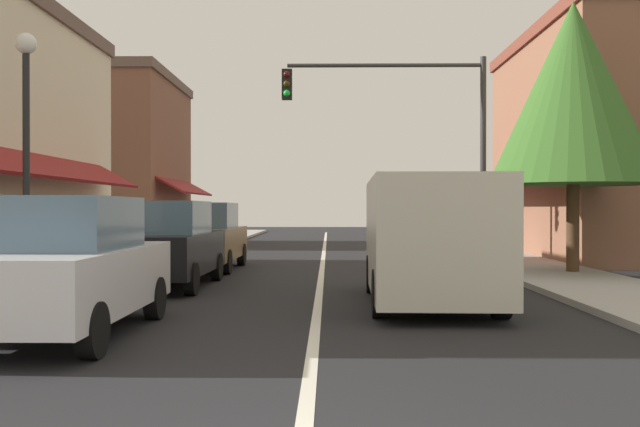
% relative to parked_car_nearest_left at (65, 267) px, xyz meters
% --- Properties ---
extents(ground_plane, '(80.00, 80.00, 0.00)m').
position_rel_parked_car_nearest_left_xyz_m(ground_plane, '(3.15, 12.57, -0.88)').
color(ground_plane, black).
extents(sidewalk_left, '(2.60, 56.00, 0.12)m').
position_rel_parked_car_nearest_left_xyz_m(sidewalk_left, '(-2.35, 12.57, -0.82)').
color(sidewalk_left, '#A39E99').
rests_on(sidewalk_left, ground).
extents(sidewalk_right, '(2.60, 56.00, 0.12)m').
position_rel_parked_car_nearest_left_xyz_m(sidewalk_right, '(8.65, 12.57, -0.82)').
color(sidewalk_right, '#A39E99').
rests_on(sidewalk_right, ground).
extents(lane_center_stripe, '(0.14, 52.00, 0.01)m').
position_rel_parked_car_nearest_left_xyz_m(lane_center_stripe, '(3.15, 12.57, -0.88)').
color(lane_center_stripe, silver).
rests_on(lane_center_stripe, ground).
extents(storefront_right_block, '(7.25, 10.20, 7.51)m').
position_rel_parked_car_nearest_left_xyz_m(storefront_right_block, '(12.91, 14.57, 2.88)').
color(storefront_right_block, '#8E5B42').
rests_on(storefront_right_block, ground).
extents(storefront_far_left, '(5.72, 8.20, 7.57)m').
position_rel_parked_car_nearest_left_xyz_m(storefront_far_left, '(-5.85, 22.57, 2.91)').
color(storefront_far_left, brown).
rests_on(storefront_far_left, ground).
extents(parked_car_nearest_left, '(1.79, 4.10, 1.77)m').
position_rel_parked_car_nearest_left_xyz_m(parked_car_nearest_left, '(0.00, 0.00, 0.00)').
color(parked_car_nearest_left, silver).
rests_on(parked_car_nearest_left, ground).
extents(parked_car_second_left, '(1.82, 4.12, 1.77)m').
position_rel_parked_car_nearest_left_xyz_m(parked_car_second_left, '(0.01, 5.49, 0.00)').
color(parked_car_second_left, black).
rests_on(parked_car_second_left, ground).
extents(parked_car_third_left, '(1.82, 4.12, 1.77)m').
position_rel_parked_car_nearest_left_xyz_m(parked_car_third_left, '(0.05, 9.68, 0.00)').
color(parked_car_third_left, brown).
rests_on(parked_car_third_left, ground).
extents(van_in_lane, '(2.11, 5.23, 2.12)m').
position_rel_parked_car_nearest_left_xyz_m(van_in_lane, '(5.02, 3.11, 0.27)').
color(van_in_lane, beige).
rests_on(van_in_lane, ground).
extents(traffic_signal_mast_arm, '(6.10, 0.50, 6.16)m').
position_rel_parked_car_nearest_left_xyz_m(traffic_signal_mast_arm, '(5.89, 12.16, 3.37)').
color(traffic_signal_mast_arm, '#333333').
rests_on(traffic_signal_mast_arm, ground).
extents(street_lamp_left_near, '(0.36, 0.36, 4.64)m').
position_rel_parked_car_nearest_left_xyz_m(street_lamp_left_near, '(-1.87, 3.18, 2.26)').
color(street_lamp_left_near, black).
rests_on(street_lamp_left_near, ground).
extents(tree_right_near, '(3.98, 3.98, 6.57)m').
position_rel_parked_car_nearest_left_xyz_m(tree_right_near, '(9.16, 7.98, 3.49)').
color(tree_right_near, '#4C331E').
rests_on(tree_right_near, ground).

